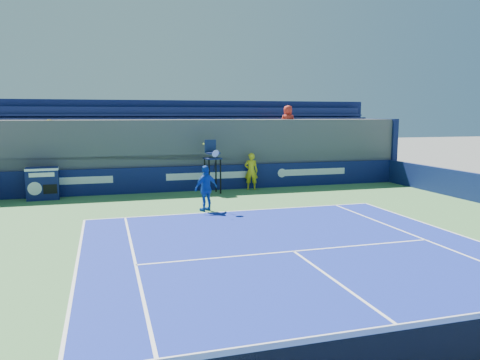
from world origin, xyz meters
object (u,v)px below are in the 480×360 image
object	(u,v)px
match_clock	(43,183)
tennis_player	(206,188)
tennis_net	(480,345)
ball_person	(251,171)
umpire_chair	(212,161)

from	to	relation	value
match_clock	tennis_player	world-z (taller)	tennis_player
tennis_net	tennis_player	xyz separation A→B (m)	(-1.11, 12.26, 0.33)
tennis_player	tennis_net	bearing A→B (deg)	-84.85
match_clock	ball_person	bearing A→B (deg)	0.47
tennis_net	umpire_chair	bearing A→B (deg)	89.90
tennis_net	match_clock	distance (m)	18.12
ball_person	tennis_net	xyz separation A→B (m)	(-2.07, -16.66, -0.35)
ball_person	tennis_player	bearing A→B (deg)	70.08
ball_person	tennis_net	size ratio (longest dim) A/B	0.15
tennis_net	umpire_chair	world-z (taller)	umpire_chair
ball_person	match_clock	bearing A→B (deg)	16.36
ball_person	umpire_chair	bearing A→B (deg)	29.48
umpire_chair	tennis_player	bearing A→B (deg)	-106.19
umpire_chair	match_clock	bearing A→B (deg)	176.76
tennis_net	umpire_chair	distance (m)	16.19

